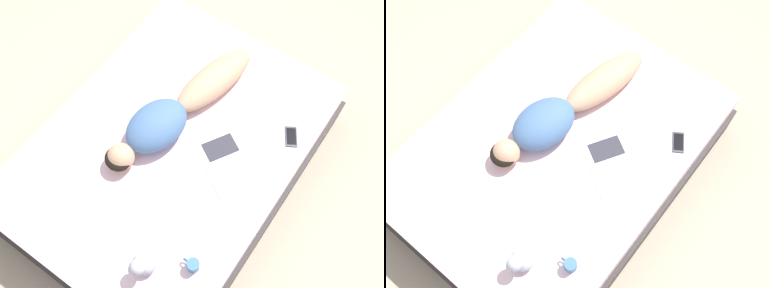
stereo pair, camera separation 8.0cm
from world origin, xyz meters
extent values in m
plane|color=#B7A88E|center=(0.00, 0.00, 0.00)|extent=(12.00, 12.00, 0.00)
cube|color=#383333|center=(0.00, 0.00, 0.15)|extent=(1.59, 2.15, 0.30)
cube|color=silver|center=(0.00, 0.00, 0.39)|extent=(1.53, 2.09, 0.20)
ellipsoid|color=tan|center=(0.01, -0.52, 0.58)|extent=(0.35, 0.70, 0.17)
ellipsoid|color=#476B9E|center=(0.11, -0.01, 0.60)|extent=(0.39, 0.49, 0.22)
ellipsoid|color=black|center=(0.17, 0.30, 0.58)|extent=(0.20, 0.20, 0.10)
sphere|color=tan|center=(0.17, 0.28, 0.58)|extent=(0.17, 0.17, 0.17)
cube|color=white|center=(-0.47, -0.04, 0.50)|extent=(0.34, 0.37, 0.01)
cube|color=white|center=(-0.28, -0.16, 0.50)|extent=(0.34, 0.37, 0.01)
cube|color=#2D2D38|center=(-0.28, -0.16, 0.50)|extent=(0.23, 0.25, 0.00)
cylinder|color=teal|center=(-0.57, 0.56, 0.54)|extent=(0.07, 0.07, 0.09)
cylinder|color=black|center=(-0.57, 0.56, 0.58)|extent=(0.06, 0.06, 0.01)
torus|color=teal|center=(-0.53, 0.56, 0.54)|extent=(0.06, 0.01, 0.06)
cube|color=#333842|center=(-0.62, -0.49, 0.50)|extent=(0.14, 0.17, 0.01)
cube|color=black|center=(-0.62, -0.49, 0.50)|extent=(0.12, 0.14, 0.00)
ellipsoid|color=#B2BCCC|center=(-0.34, 0.71, 0.55)|extent=(0.14, 0.13, 0.12)
sphere|color=#B2BCCC|center=(-0.34, 0.76, 0.64)|extent=(0.09, 0.09, 0.09)
camera|label=1|loc=(-0.86, 0.99, 3.10)|focal=42.00mm
camera|label=2|loc=(-0.92, 0.94, 3.10)|focal=42.00mm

